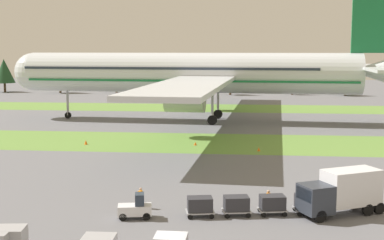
{
  "coord_description": "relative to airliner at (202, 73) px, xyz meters",
  "views": [
    {
      "loc": [
        4.63,
        -31.7,
        13.11
      ],
      "look_at": [
        -2.14,
        35.86,
        4.0
      ],
      "focal_mm": 49.81,
      "sensor_mm": 36.0,
      "label": 1
    }
  ],
  "objects": [
    {
      "name": "grass_strip_near",
      "position": [
        3.06,
        -22.0,
        -8.82
      ],
      "size": [
        320.0,
        16.14,
        0.01
      ],
      "primitive_type": "cube",
      "color": "olive",
      "rests_on": "ground"
    },
    {
      "name": "grass_strip_far",
      "position": [
        3.06,
        22.28,
        -8.82
      ],
      "size": [
        320.0,
        16.14,
        0.01
      ],
      "primitive_type": "cube",
      "color": "olive",
      "rests_on": "ground"
    },
    {
      "name": "airliner",
      "position": [
        0.0,
        0.0,
        0.0
      ],
      "size": [
        71.67,
        88.12,
        24.61
      ],
      "rotation": [
        0.0,
        0.0,
        1.51
      ],
      "color": "silver",
      "rests_on": "ground"
    },
    {
      "name": "baggage_tug",
      "position": [
        -0.67,
        -56.11,
        -8.01
      ],
      "size": [
        2.8,
        1.77,
        1.97
      ],
      "rotation": [
        0.0,
        0.0,
        1.76
      ],
      "color": "silver",
      "rests_on": "ground"
    },
    {
      "name": "cargo_dolly_lead",
      "position": [
        4.26,
        -55.17,
        -7.9
      ],
      "size": [
        2.44,
        1.89,
        1.55
      ],
      "rotation": [
        0.0,
        0.0,
        1.76
      ],
      "color": "#A3A3A8",
      "rests_on": "ground"
    },
    {
      "name": "cargo_dolly_second",
      "position": [
        7.11,
        -54.62,
        -7.9
      ],
      "size": [
        2.44,
        1.89,
        1.55
      ],
      "rotation": [
        0.0,
        0.0,
        1.76
      ],
      "color": "#A3A3A8",
      "rests_on": "ground"
    },
    {
      "name": "cargo_dolly_third",
      "position": [
        9.96,
        -54.07,
        -7.9
      ],
      "size": [
        2.44,
        1.89,
        1.55
      ],
      "rotation": [
        0.0,
        0.0,
        1.76
      ],
      "color": "#A3A3A8",
      "rests_on": "ground"
    },
    {
      "name": "cargo_dolly_fourth",
      "position": [
        12.81,
        -53.52,
        -7.9
      ],
      "size": [
        2.44,
        1.89,
        1.55
      ],
      "rotation": [
        0.0,
        0.0,
        1.76
      ],
      "color": "#A3A3A8",
      "rests_on": "ground"
    },
    {
      "name": "catering_truck",
      "position": [
        15.39,
        -53.57,
        -6.87
      ],
      "size": [
        7.23,
        5.26,
        3.58
      ],
      "rotation": [
        0.0,
        0.0,
        2.05
      ],
      "color": "#2D333D",
      "rests_on": "ground"
    },
    {
      "name": "ground_crew_marshaller",
      "position": [
        9.67,
        -53.15,
        -7.88
      ],
      "size": [
        0.5,
        0.36,
        1.74
      ],
      "rotation": [
        0.0,
        0.0,
        3.66
      ],
      "color": "black",
      "rests_on": "ground"
    },
    {
      "name": "ground_crew_loader",
      "position": [
        -0.8,
        -53.45,
        -7.88
      ],
      "size": [
        0.52,
        0.36,
        1.74
      ],
      "rotation": [
        0.0,
        0.0,
        2.75
      ],
      "color": "black",
      "rests_on": "ground"
    },
    {
      "name": "uld_container_1",
      "position": [
        -7.33,
        -63.91,
        -7.97
      ],
      "size": [
        2.19,
        1.85,
        1.7
      ],
      "primitive_type": "cube",
      "rotation": [
        0.0,
        0.0,
        0.13
      ],
      "color": "#A3A3A8",
      "rests_on": "ground"
    },
    {
      "name": "taxiway_marker_0",
      "position": [
        0.98,
        -24.12,
        -8.59
      ],
      "size": [
        0.44,
        0.44,
        0.46
      ],
      "primitive_type": "cone",
      "color": "orange",
      "rests_on": "ground"
    },
    {
      "name": "taxiway_marker_2",
      "position": [
        -14.09,
        -25.11,
        -8.5
      ],
      "size": [
        0.44,
        0.44,
        0.64
      ],
      "primitive_type": "cone",
      "color": "orange",
      "rests_on": "ground"
    },
    {
      "name": "taxiway_marker_3",
      "position": [
        9.54,
        -27.52,
        -8.57
      ],
      "size": [
        0.44,
        0.44,
        0.51
      ],
      "primitive_type": "cone",
      "color": "orange",
      "rests_on": "ground"
    },
    {
      "name": "distant_tree_line",
      "position": [
        -4.58,
        58.95,
        -2.14
      ],
      "size": [
        207.29,
        9.98,
        11.72
      ],
      "color": "#4C3823",
      "rests_on": "ground"
    }
  ]
}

